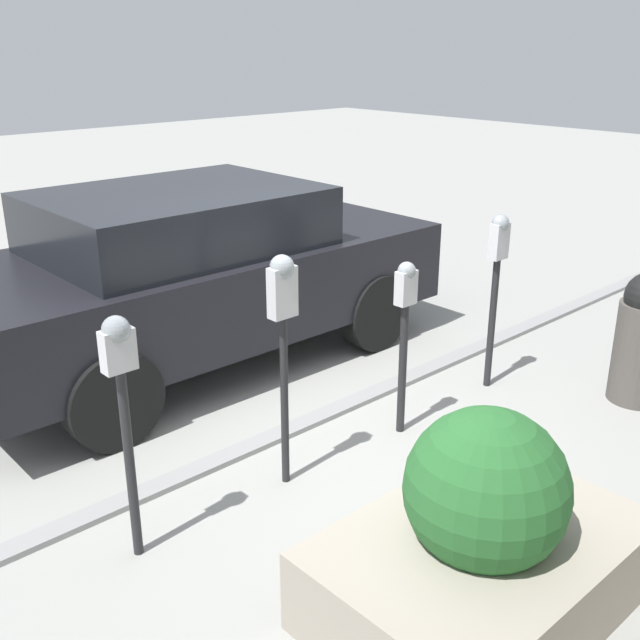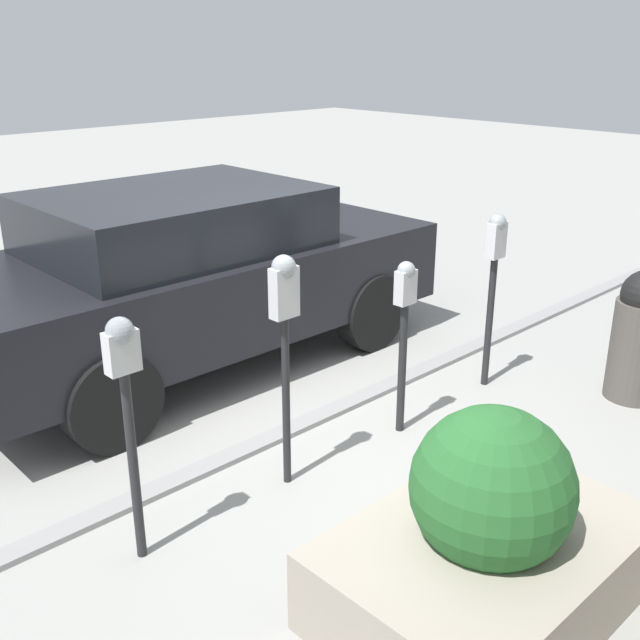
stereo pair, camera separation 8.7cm
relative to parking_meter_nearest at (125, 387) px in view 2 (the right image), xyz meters
The scene contains 9 objects.
ground_plane 2.02m from the parking_meter_nearest, 13.65° to the left, with size 40.00×40.00×0.00m, color #999993.
curb_strip 2.03m from the parking_meter_nearest, 16.22° to the left, with size 14.23×0.16×0.04m.
parking_meter_nearest is the anchor object (origin of this frame).
parking_meter_second 1.11m from the parking_meter_nearest, ahead, with size 0.18×0.15×1.56m.
parking_meter_middle 2.19m from the parking_meter_nearest, ahead, with size 0.15×0.13×1.32m.
parking_meter_fourth 3.32m from the parking_meter_nearest, ahead, with size 0.16×0.14×1.48m.
planter_box 2.01m from the parking_meter_nearest, 55.98° to the right, with size 1.67×1.14×1.12m.
parked_car_front 2.76m from the parking_meter_nearest, 48.83° to the left, with size 4.37×1.99×1.59m.
trash_bin 4.15m from the parking_meter_nearest, 14.14° to the right, with size 0.44×0.44×1.08m.
Camera 2 is at (-3.36, -3.67, 2.77)m, focal length 42.00 mm.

